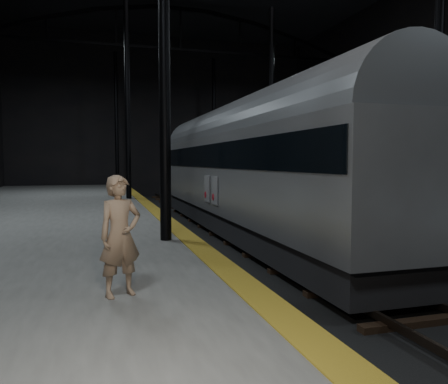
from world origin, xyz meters
name	(u,v)px	position (x,y,z in m)	size (l,w,h in m)	color
ground	(257,243)	(0.00, 0.00, 0.00)	(44.00, 44.00, 0.00)	black
platform_left	(23,240)	(-7.50, 0.00, 0.50)	(9.00, 43.80, 1.00)	#50504D
platform_right	(435,221)	(7.50, 0.00, 0.50)	(9.00, 43.80, 1.00)	#50504D
tactile_strip	(164,218)	(-3.25, 0.00, 1.00)	(0.50, 43.80, 0.01)	olive
track	(257,241)	(0.00, 0.00, 0.07)	(2.40, 43.00, 0.24)	#3F3328
train	(244,163)	(0.00, 1.44, 2.79)	(2.80, 18.69, 5.00)	#96989E
woman	(120,236)	(-5.05, -8.09, 1.83)	(0.60, 0.40, 1.65)	#8B6E55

